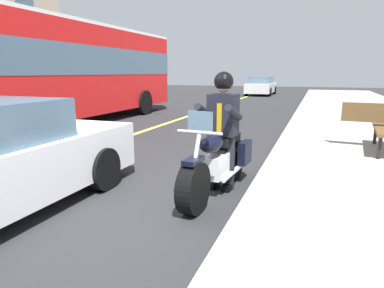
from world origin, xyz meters
name	(u,v)px	position (x,y,z in m)	size (l,w,h in m)	color
ground_plane	(90,202)	(0.00, 0.00, 0.00)	(80.00, 80.00, 0.00)	#28282B
motorcycle_main	(218,162)	(-0.98, 1.52, 0.45)	(2.22, 0.70, 1.26)	black
rider_main	(223,121)	(-1.17, 1.54, 1.04)	(0.65, 0.58, 1.74)	black
bus_far	(64,68)	(-5.72, -5.14, 1.87)	(11.05, 2.70, 3.30)	red
car_silver	(261,86)	(-23.21, -1.36, 0.69)	(4.60, 1.92, 1.40)	silver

